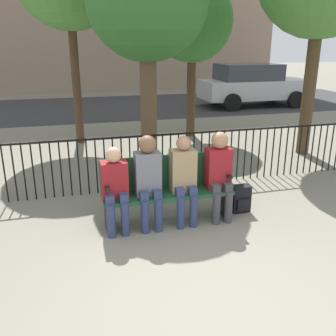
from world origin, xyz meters
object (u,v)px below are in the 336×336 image
(park_bench, at_px, (167,187))
(seated_person_0, at_px, (115,185))
(seated_person_1, at_px, (148,176))
(parked_car_0, at_px, (253,84))
(tree_3, at_px, (192,22))
(seated_person_2, at_px, (184,176))
(tree_0, at_px, (147,0))
(backpack, at_px, (241,199))
(seated_person_3, at_px, (219,171))

(park_bench, xyz_separation_m, seated_person_0, (-0.72, -0.13, 0.15))
(seated_person_1, bearing_deg, parked_car_0, 55.78)
(seated_person_1, bearing_deg, tree_3, 65.74)
(park_bench, bearing_deg, seated_person_2, -31.56)
(seated_person_2, distance_m, tree_0, 3.65)
(tree_3, bearing_deg, seated_person_1, -114.26)
(backpack, distance_m, parked_car_0, 9.97)
(seated_person_0, relative_size, seated_person_3, 0.91)
(seated_person_2, xyz_separation_m, seated_person_3, (0.51, 0.00, 0.03))
(seated_person_2, relative_size, seated_person_3, 0.98)
(backpack, distance_m, tree_3, 5.52)
(seated_person_0, distance_m, seated_person_2, 0.93)
(park_bench, distance_m, seated_person_2, 0.31)
(seated_person_3, bearing_deg, parked_car_0, 60.41)
(seated_person_0, xyz_separation_m, tree_3, (2.64, 4.88, 2.23))
(seated_person_2, distance_m, tree_3, 5.61)
(seated_person_0, distance_m, tree_0, 3.83)
(seated_person_1, bearing_deg, seated_person_2, -0.24)
(tree_0, bearing_deg, seated_person_0, -110.90)
(seated_person_2, height_order, seated_person_3, seated_person_3)
(tree_3, bearing_deg, seated_person_3, -103.78)
(backpack, bearing_deg, tree_3, 80.65)
(tree_0, xyz_separation_m, tree_3, (1.60, 2.15, -0.25))
(tree_0, distance_m, tree_3, 2.69)
(seated_person_1, relative_size, parked_car_0, 0.30)
(tree_0, height_order, tree_3, tree_0)
(seated_person_2, height_order, parked_car_0, parked_car_0)
(seated_person_0, relative_size, backpack, 2.86)
(backpack, bearing_deg, park_bench, 179.28)
(seated_person_2, relative_size, tree_3, 0.32)
(backpack, height_order, tree_3, tree_3)
(tree_3, xyz_separation_m, parked_car_0, (3.87, 4.04, -2.03))
(tree_0, bearing_deg, park_bench, -96.99)
(seated_person_1, bearing_deg, park_bench, 24.13)
(park_bench, distance_m, parked_car_0, 10.52)
(park_bench, bearing_deg, parked_car_0, 56.66)
(seated_person_0, relative_size, tree_3, 0.29)
(seated_person_0, bearing_deg, seated_person_3, 0.25)
(seated_person_1, xyz_separation_m, tree_0, (0.60, 2.72, 2.40))
(seated_person_0, relative_size, seated_person_1, 0.90)
(seated_person_0, distance_m, parked_car_0, 11.04)
(seated_person_1, relative_size, seated_person_2, 1.03)
(seated_person_3, xyz_separation_m, parked_car_0, (5.06, 8.91, 0.13))
(seated_person_0, height_order, backpack, seated_person_0)
(park_bench, relative_size, backpack, 4.45)
(seated_person_2, bearing_deg, seated_person_1, 179.76)
(seated_person_1, height_order, tree_0, tree_0)
(seated_person_2, distance_m, parked_car_0, 10.51)
(tree_3, bearing_deg, tree_0, -126.57)
(backpack, height_order, tree_0, tree_0)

